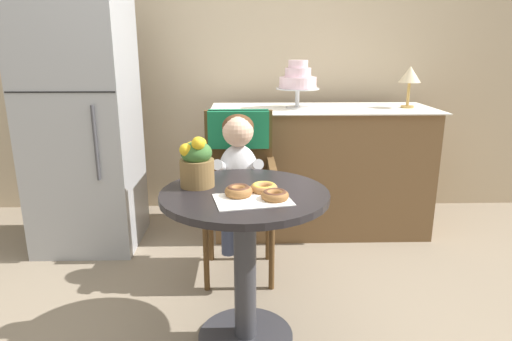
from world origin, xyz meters
TOP-DOWN VIEW (x-y plane):
  - ground_plane at (0.00, 0.00)m, footprint 8.00×8.00m
  - back_wall at (0.00, 1.85)m, footprint 4.80×0.10m
  - cafe_table at (0.00, 0.00)m, footprint 0.72×0.72m
  - wicker_chair at (-0.03, 0.71)m, footprint 0.42×0.45m
  - seated_child at (-0.03, 0.56)m, footprint 0.27×0.32m
  - paper_napkin at (0.03, -0.11)m, footprint 0.33×0.26m
  - donut_front at (-0.02, -0.06)m, footprint 0.11×0.11m
  - donut_mid at (0.08, -0.01)m, footprint 0.12×0.12m
  - donut_side at (0.12, -0.11)m, footprint 0.11×0.11m
  - flower_vase at (-0.21, 0.08)m, footprint 0.15×0.15m
  - display_counter at (0.55, 1.30)m, footprint 1.56×0.62m
  - tiered_cake_stand at (0.37, 1.30)m, footprint 0.30×0.30m
  - table_lamp at (1.15, 1.29)m, footprint 0.15×0.15m
  - refrigerator at (-1.05, 1.10)m, footprint 0.64×0.63m

SIDE VIEW (x-z plane):
  - ground_plane at x=0.00m, z-range 0.00..0.00m
  - display_counter at x=0.55m, z-range 0.00..0.90m
  - cafe_table at x=0.00m, z-range 0.15..0.87m
  - wicker_chair at x=-0.03m, z-range 0.16..1.12m
  - seated_child at x=-0.03m, z-range 0.31..1.04m
  - paper_napkin at x=0.03m, z-range 0.72..0.72m
  - donut_mid at x=0.08m, z-range 0.72..0.76m
  - donut_side at x=0.12m, z-range 0.72..0.76m
  - donut_front at x=-0.02m, z-range 0.72..0.77m
  - flower_vase at x=-0.21m, z-range 0.71..0.94m
  - refrigerator at x=-1.05m, z-range 0.00..1.70m
  - tiered_cake_stand at x=0.37m, z-range 0.93..1.26m
  - table_lamp at x=1.15m, z-range 0.97..1.26m
  - back_wall at x=0.00m, z-range 0.00..2.70m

